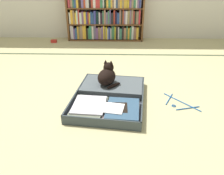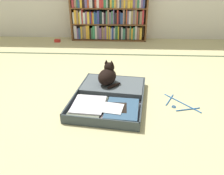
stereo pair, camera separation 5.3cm
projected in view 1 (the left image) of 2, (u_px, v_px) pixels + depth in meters
ground_plane at (101, 97)px, 2.29m from camera, size 10.00×10.00×0.00m
tatami_border at (107, 54)px, 3.51m from camera, size 4.80×0.05×0.00m
bookshelf at (105, 16)px, 4.11m from camera, size 1.40×0.24×0.89m
open_suitcase at (110, 96)px, 2.23m from camera, size 0.77×0.96×0.09m
black_cat at (107, 76)px, 2.33m from camera, size 0.27×0.29×0.25m
clothes_hanger at (179, 103)px, 2.17m from camera, size 0.31×0.34×0.01m
small_red_pouch at (54, 41)px, 4.12m from camera, size 0.10×0.07×0.05m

